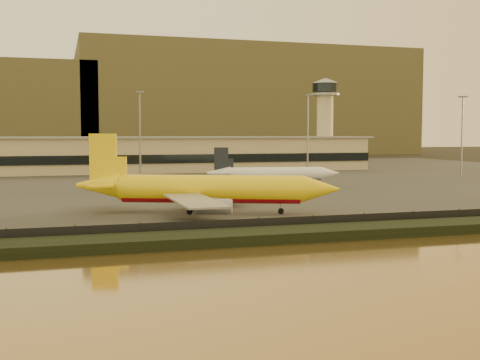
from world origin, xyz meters
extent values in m
plane|color=black|center=(0.00, 0.00, 0.00)|extent=(900.00, 900.00, 0.00)
cube|color=black|center=(0.00, -17.00, 0.70)|extent=(320.00, 7.00, 1.40)
cube|color=#2D2D2D|center=(0.00, 95.00, 0.10)|extent=(320.00, 220.00, 0.20)
cube|color=black|center=(0.00, -13.00, 1.30)|extent=(300.00, 0.05, 2.20)
cube|color=tan|center=(0.00, 125.00, 6.20)|extent=(160.00, 22.00, 12.00)
cube|color=black|center=(0.00, 113.80, 5.20)|extent=(160.00, 0.60, 3.00)
cube|color=gray|center=(0.00, 125.00, 12.50)|extent=(164.00, 24.00, 0.60)
cylinder|color=tan|center=(70.00, 131.00, 15.20)|extent=(6.40, 6.40, 30.00)
cylinder|color=black|center=(70.00, 131.00, 31.95)|extent=(10.40, 10.40, 3.50)
cone|color=gray|center=(70.00, 131.00, 34.70)|extent=(11.20, 11.20, 2.00)
cylinder|color=gray|center=(70.00, 131.00, 29.40)|extent=(11.20, 11.20, 0.80)
cylinder|color=slate|center=(-10.00, 80.00, 12.70)|extent=(0.50, 0.50, 25.00)
cube|color=slate|center=(-10.00, 80.00, 25.40)|extent=(2.20, 2.20, 0.40)
cylinder|color=slate|center=(40.00, 78.00, 12.70)|extent=(0.50, 0.50, 25.00)
cube|color=slate|center=(40.00, 78.00, 25.40)|extent=(2.20, 2.20, 0.40)
cylinder|color=slate|center=(90.00, 72.00, 12.70)|extent=(0.50, 0.50, 25.00)
cube|color=slate|center=(90.00, 72.00, 25.40)|extent=(2.20, 2.20, 0.40)
cube|color=brown|center=(90.00, 340.00, 35.00)|extent=(220.00, 160.00, 70.00)
cylinder|color=yellow|center=(-6.94, 10.02, 4.53)|extent=(30.99, 15.80, 4.55)
cylinder|color=#A10911|center=(-6.94, 10.02, 3.73)|extent=(29.81, 14.55, 3.55)
cone|color=yellow|center=(10.57, 3.11, 4.53)|extent=(7.37, 6.48, 4.55)
cone|color=yellow|center=(-25.27, 17.25, 4.87)|extent=(9.00, 7.13, 4.55)
cube|color=yellow|center=(-24.45, 16.93, 9.88)|extent=(4.61, 2.11, 7.97)
cube|color=yellow|center=(-21.97, 20.84, 5.21)|extent=(6.13, 6.12, 0.27)
cube|color=yellow|center=(-25.31, 12.37, 5.21)|extent=(4.64, 4.59, 0.27)
cube|color=gray|center=(-3.31, 21.62, 3.73)|extent=(18.01, 18.51, 0.27)
cylinder|color=gray|center=(-2.35, 18.07, 2.48)|extent=(5.81, 4.26, 2.50)
cube|color=gray|center=(-12.21, -0.94, 3.73)|extent=(6.29, 19.75, 0.27)
cylinder|color=gray|center=(-9.09, 1.00, 2.48)|extent=(5.81, 4.26, 2.50)
cylinder|color=black|center=(4.26, 5.60, 0.70)|extent=(1.22, 1.11, 1.00)
cylinder|color=slate|center=(4.26, 5.60, 1.22)|extent=(0.18, 0.18, 2.05)
cylinder|color=black|center=(-10.75, 9.32, 0.70)|extent=(1.22, 1.11, 1.00)
cylinder|color=slate|center=(-10.75, 9.32, 1.22)|extent=(0.18, 0.18, 2.05)
cylinder|color=black|center=(-9.24, 13.13, 0.70)|extent=(1.22, 1.11, 1.00)
cylinder|color=slate|center=(-9.24, 13.13, 1.22)|extent=(0.18, 0.18, 2.05)
cylinder|color=white|center=(22.63, 58.04, 3.39)|extent=(24.40, 7.88, 3.36)
cylinder|color=gray|center=(22.63, 58.04, 2.80)|extent=(23.60, 7.03, 2.62)
cone|color=white|center=(36.82, 55.31, 3.39)|extent=(5.26, 4.19, 3.36)
cone|color=white|center=(7.78, 60.91, 3.64)|extent=(6.58, 4.45, 3.36)
cube|color=black|center=(8.44, 60.78, 7.34)|extent=(3.68, 0.96, 5.88)
cube|color=white|center=(9.74, 63.95, 3.90)|extent=(4.49, 4.42, 0.20)
cube|color=white|center=(8.46, 57.35, 3.90)|extent=(3.73, 3.58, 0.20)
cube|color=gray|center=(23.72, 67.25, 2.80)|extent=(12.17, 15.25, 0.20)
cylinder|color=gray|center=(24.94, 64.70, 1.88)|extent=(4.31, 2.58, 1.85)
cube|color=gray|center=(20.22, 49.10, 2.80)|extent=(7.52, 15.75, 0.20)
cylinder|color=gray|center=(22.30, 51.01, 1.88)|extent=(4.31, 2.58, 1.85)
cylinder|color=black|center=(31.71, 56.29, 0.57)|extent=(0.84, 0.72, 0.74)
cylinder|color=slate|center=(31.71, 56.29, 0.96)|extent=(0.18, 0.18, 1.51)
cylinder|color=black|center=(19.87, 57.04, 0.57)|extent=(0.84, 0.72, 0.74)
cylinder|color=slate|center=(19.87, 57.04, 0.96)|extent=(0.18, 0.18, 1.51)
cylinder|color=black|center=(20.44, 60.01, 0.57)|extent=(0.84, 0.72, 0.74)
cylinder|color=slate|center=(20.44, 60.01, 0.96)|extent=(0.18, 0.18, 1.51)
cube|color=yellow|center=(4.31, 32.30, 1.20)|extent=(4.64, 2.43, 2.01)
cube|color=white|center=(-7.16, 37.52, 1.02)|extent=(4.01, 2.96, 1.65)
camera|label=1|loc=(-31.61, -89.66, 13.88)|focal=45.00mm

